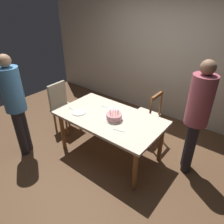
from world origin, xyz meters
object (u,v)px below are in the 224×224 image
(plate_near_celebrant, at_px, (79,112))
(chair_spindle_back, at_px, (146,116))
(chair_upholstered, at_px, (62,105))
(dining_table, at_px, (110,121))
(plate_far_side, at_px, (114,109))
(person_guest, at_px, (197,114))
(person_celebrant, at_px, (15,101))
(birthday_cake, at_px, (114,117))

(plate_near_celebrant, distance_m, chair_spindle_back, 1.25)
(plate_near_celebrant, distance_m, chair_upholstered, 0.84)
(plate_near_celebrant, bearing_deg, chair_spindle_back, 55.92)
(dining_table, bearing_deg, plate_near_celebrant, -155.21)
(plate_far_side, distance_m, person_guest, 1.29)
(plate_near_celebrant, height_order, person_guest, person_guest)
(chair_spindle_back, relative_size, chair_upholstered, 1.00)
(dining_table, relative_size, plate_near_celebrant, 7.67)
(person_celebrant, bearing_deg, person_guest, 29.60)
(chair_upholstered, bearing_deg, birthday_cake, -3.54)
(chair_upholstered, bearing_deg, dining_table, -2.49)
(birthday_cake, xyz_separation_m, plate_far_side, (-0.20, 0.24, -0.04))
(chair_spindle_back, distance_m, person_celebrant, 2.23)
(plate_near_celebrant, relative_size, chair_upholstered, 0.23)
(person_guest, bearing_deg, plate_far_side, -167.81)
(plate_near_celebrant, bearing_deg, chair_upholstered, 160.79)
(dining_table, relative_size, chair_upholstered, 1.78)
(person_celebrant, bearing_deg, chair_upholstered, 92.44)
(chair_spindle_back, bearing_deg, dining_table, -105.41)
(plate_far_side, bearing_deg, chair_spindle_back, 62.42)
(dining_table, distance_m, chair_upholstered, 1.24)
(chair_upholstered, bearing_deg, person_celebrant, -87.56)
(plate_near_celebrant, relative_size, plate_far_side, 1.00)
(dining_table, height_order, plate_far_side, plate_far_side)
(birthday_cake, relative_size, plate_far_side, 1.27)
(birthday_cake, distance_m, person_celebrant, 1.55)
(chair_upholstered, bearing_deg, plate_near_celebrant, -19.21)
(birthday_cake, relative_size, chair_spindle_back, 0.29)
(chair_upholstered, height_order, person_celebrant, person_celebrant)
(dining_table, relative_size, person_guest, 0.97)
(chair_spindle_back, relative_size, person_guest, 0.55)
(birthday_cake, distance_m, chair_spindle_back, 0.90)
(plate_far_side, bearing_deg, birthday_cake, -51.07)
(plate_near_celebrant, relative_size, person_guest, 0.13)
(dining_table, relative_size, person_celebrant, 0.99)
(plate_far_side, bearing_deg, person_celebrant, -136.15)
(plate_far_side, relative_size, chair_upholstered, 0.23)
(birthday_cake, xyz_separation_m, plate_near_celebrant, (-0.58, -0.18, -0.04))
(plate_near_celebrant, bearing_deg, person_guest, 23.28)
(person_celebrant, bearing_deg, plate_far_side, 43.85)
(dining_table, height_order, person_celebrant, person_celebrant)
(plate_far_side, distance_m, person_celebrant, 1.56)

